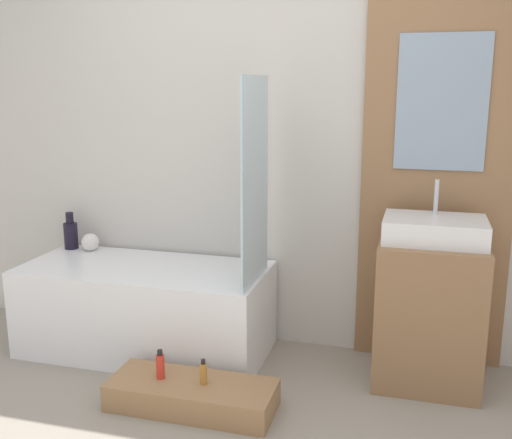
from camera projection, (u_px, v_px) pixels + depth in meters
name	position (u px, v px, depth m)	size (l,w,h in m)	color
wall_tiled_back	(270.00, 139.00, 3.65)	(4.20, 0.06, 2.60)	beige
wall_wood_accent	(439.00, 141.00, 3.34)	(0.85, 0.04, 2.60)	#8E6642
bathtub	(146.00, 308.00, 3.69)	(1.50, 0.68, 0.54)	white
glass_shower_screen	(255.00, 182.00, 3.26)	(0.01, 0.51, 1.13)	silver
wooden_step_bench	(192.00, 395.00, 3.07)	(0.86, 0.34, 0.14)	#997047
vanity_cabinet	(429.00, 312.00, 3.29)	(0.56, 0.51, 0.81)	#8E6642
sink	(435.00, 230.00, 3.18)	(0.53, 0.38, 0.32)	white
vase_tall_dark	(71.00, 234.00, 4.01)	(0.09, 0.09, 0.25)	black
vase_round_light	(90.00, 242.00, 3.97)	(0.12, 0.12, 0.12)	silver
bottle_soap_primary	(160.00, 366.00, 3.08)	(0.04, 0.04, 0.16)	red
bottle_soap_secondary	(203.00, 373.00, 3.02)	(0.04, 0.04, 0.14)	#B2752D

